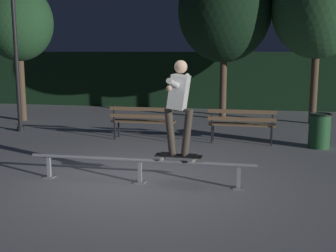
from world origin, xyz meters
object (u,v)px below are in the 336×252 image
skateboarder (179,100)px  park_bench_left_center (242,122)px  tree_behind_benches (225,11)px  park_bench_leftmost (142,119)px  tree_far_left (18,23)px  grind_rail (140,164)px  tree_far_right (319,7)px  skateboard (179,156)px  trash_can (319,130)px  lamp_post_left (15,40)px

skateboarder → park_bench_left_center: bearing=74.6°
tree_behind_benches → park_bench_left_center: bearing=-79.5°
park_bench_leftmost → tree_far_left: size_ratio=0.38×
grind_rail → tree_far_right: bearing=61.7°
skateboard → tree_behind_benches: 7.79m
grind_rail → park_bench_leftmost: (-0.83, 3.45, 0.21)m
grind_rail → skateboarder: size_ratio=2.50×
grind_rail → tree_far_left: 8.30m
park_bench_leftmost → park_bench_left_center: same height
skateboard → skateboarder: (0.00, -0.00, 0.94)m
park_bench_leftmost → tree_behind_benches: tree_behind_benches is taller
skateboarder → park_bench_left_center: (0.95, 3.45, -0.89)m
grind_rail → trash_can: (3.38, 3.37, 0.09)m
lamp_post_left → tree_behind_benches: bearing=30.8°
tree_behind_benches → trash_can: bearing=-57.3°
grind_rail → lamp_post_left: bearing=138.3°
skateboard → grind_rail: bearing=-180.0°
skateboarder → lamp_post_left: (-5.14, 3.99, 1.05)m
lamp_post_left → skateboarder: bearing=-37.8°
park_bench_leftmost → tree_far_left: (-4.53, 2.27, 2.52)m
grind_rail → park_bench_left_center: size_ratio=2.43×
lamp_post_left → park_bench_left_center: bearing=-5.1°
park_bench_left_center → trash_can: bearing=-2.8°
grind_rail → lamp_post_left: (-4.48, 3.99, 2.16)m
grind_rail → tree_far_right: 8.39m
skateboard → tree_far_right: (3.02, 6.85, 2.97)m
skateboard → tree_far_right: tree_far_right is taller
grind_rail → park_bench_leftmost: 3.56m
grind_rail → park_bench_leftmost: size_ratio=2.43×
tree_far_right → lamp_post_left: 8.70m
grind_rail → tree_far_left: bearing=133.1°
grind_rail → skateboard: bearing=0.0°
tree_far_right → lamp_post_left: bearing=-160.7°
park_bench_left_center → skateboarder: bearing=-105.4°
park_bench_left_center → skateboard: bearing=-105.4°
tree_behind_benches → tree_far_left: (-6.27, -1.48, -0.39)m
skateboard → lamp_post_left: 6.81m
skateboarder → park_bench_leftmost: bearing=113.4°
lamp_post_left → trash_can: (7.86, -0.63, -2.07)m
grind_rail → park_bench_left_center: 3.82m
skateboard → tree_behind_benches: tree_behind_benches is taller
park_bench_left_center → tree_far_left: bearing=162.0°
tree_behind_benches → tree_far_left: bearing=-166.7°
grind_rail → skateboard: skateboard is taller
tree_far_left → lamp_post_left: 2.02m
park_bench_leftmost → trash_can: park_bench_leftmost is taller
tree_behind_benches → lamp_post_left: (-5.39, -3.21, -0.96)m
park_bench_leftmost → tree_far_right: (4.51, 3.39, 2.93)m
lamp_post_left → grind_rail: bearing=-41.7°
park_bench_left_center → trash_can: (1.77, -0.09, -0.12)m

